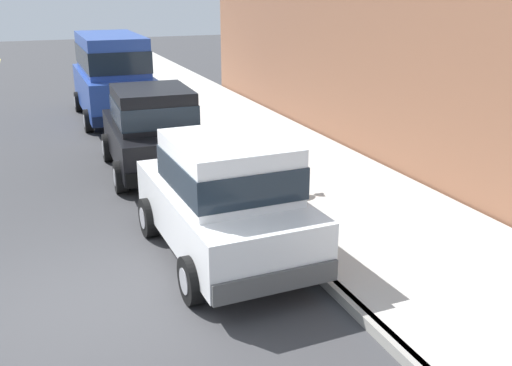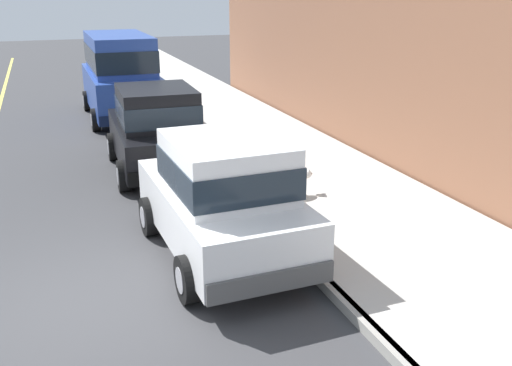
{
  "view_description": "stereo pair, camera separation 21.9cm",
  "coord_description": "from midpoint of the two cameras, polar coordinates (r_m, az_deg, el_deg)",
  "views": [
    {
      "loc": [
        -0.28,
        -6.74,
        3.9
      ],
      "look_at": [
        2.98,
        1.5,
        0.85
      ],
      "focal_mm": 40.47,
      "sensor_mm": 36.0,
      "label": 1
    },
    {
      "loc": [
        -0.07,
        -6.82,
        3.9
      ],
      "look_at": [
        2.98,
        1.5,
        0.85
      ],
      "focal_mm": 40.47,
      "sensor_mm": 36.0,
      "label": 2
    }
  ],
  "objects": [
    {
      "name": "ground_plane",
      "position": [
        7.82,
        -16.48,
        -11.76
      ],
      "size": [
        80.0,
        80.0,
        0.0
      ],
      "primitive_type": "plane",
      "color": "#38383A"
    },
    {
      "name": "building_facade",
      "position": [
        13.99,
        11.62,
        10.47
      ],
      "size": [
        0.5,
        20.0,
        3.83
      ],
      "primitive_type": "cube",
      "color": "#8C5B42",
      "rests_on": "ground"
    },
    {
      "name": "car_white_hatchback",
      "position": [
        8.43,
        -2.49,
        -1.31
      ],
      "size": [
        2.05,
        3.86,
        1.88
      ],
      "color": "white",
      "rests_on": "ground"
    },
    {
      "name": "curb",
      "position": [
        8.48,
        5.69,
        -7.93
      ],
      "size": [
        0.16,
        64.0,
        0.14
      ],
      "primitive_type": "cube",
      "color": "gray",
      "rests_on": "ground"
    },
    {
      "name": "dog_white",
      "position": [
        10.82,
        4.9,
        0.21
      ],
      "size": [
        0.7,
        0.41,
        0.49
      ],
      "color": "white",
      "rests_on": "sidewalk"
    },
    {
      "name": "sidewalk",
      "position": [
        9.35,
        15.74,
        -5.95
      ],
      "size": [
        3.6,
        64.0,
        0.14
      ],
      "primitive_type": "cube",
      "color": "#B7B5AD",
      "rests_on": "ground"
    },
    {
      "name": "car_black_hatchback",
      "position": [
        12.6,
        -9.29,
        5.33
      ],
      "size": [
        2.05,
        3.85,
        1.88
      ],
      "color": "black",
      "rests_on": "ground"
    },
    {
      "name": "car_blue_van",
      "position": [
        18.19,
        -12.95,
        10.61
      ],
      "size": [
        2.15,
        4.91,
        2.52
      ],
      "color": "#28479E",
      "rests_on": "ground"
    },
    {
      "name": "fire_hydrant",
      "position": [
        12.83,
        -2.05,
        3.51
      ],
      "size": [
        0.34,
        0.24,
        0.72
      ],
      "color": "gold",
      "rests_on": "sidewalk"
    }
  ]
}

